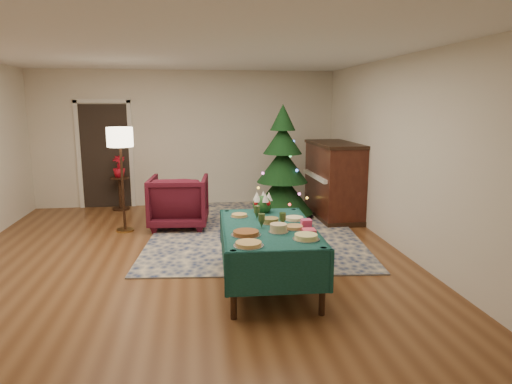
{
  "coord_description": "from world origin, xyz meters",
  "views": [
    {
      "loc": [
        0.16,
        -5.82,
        2.06
      ],
      "look_at": [
        0.96,
        0.17,
        0.88
      ],
      "focal_mm": 32.0,
      "sensor_mm": 36.0,
      "label": 1
    }
  ],
  "objects": [
    {
      "name": "room_shell",
      "position": [
        0.0,
        0.0,
        1.35
      ],
      "size": [
        7.0,
        7.0,
        7.0
      ],
      "color": "#593319",
      "rests_on": "ground"
    },
    {
      "name": "doorway",
      "position": [
        -1.6,
        3.48,
        1.1
      ],
      "size": [
        1.08,
        0.04,
        2.16
      ],
      "color": "black",
      "rests_on": "ground"
    },
    {
      "name": "rug",
      "position": [
        1.09,
        1.4,
        0.01
      ],
      "size": [
        3.59,
        4.49,
        0.02
      ],
      "primitive_type": "cube",
      "rotation": [
        0.0,
        0.0,
        -0.1
      ],
      "color": "#13224A",
      "rests_on": "ground"
    },
    {
      "name": "buffet_table",
      "position": [
        0.96,
        -0.92,
        0.56
      ],
      "size": [
        1.11,
        1.82,
        0.7
      ],
      "color": "black",
      "rests_on": "ground"
    },
    {
      "name": "platter_0",
      "position": [
        0.65,
        -1.6,
        0.72
      ],
      "size": [
        0.3,
        0.3,
        0.04
      ],
      "color": "silver",
      "rests_on": "buffet_table"
    },
    {
      "name": "platter_1",
      "position": [
        1.26,
        -1.47,
        0.72
      ],
      "size": [
        0.28,
        0.28,
        0.06
      ],
      "color": "silver",
      "rests_on": "buffet_table"
    },
    {
      "name": "platter_2",
      "position": [
        0.67,
        -1.23,
        0.72
      ],
      "size": [
        0.32,
        0.32,
        0.05
      ],
      "color": "silver",
      "rests_on": "buffet_table"
    },
    {
      "name": "platter_3",
      "position": [
        1.03,
        -1.17,
        0.74
      ],
      "size": [
        0.21,
        0.21,
        0.09
      ],
      "color": "silver",
      "rests_on": "buffet_table"
    },
    {
      "name": "platter_4",
      "position": [
        1.22,
        -1.06,
        0.71
      ],
      "size": [
        0.24,
        0.24,
        0.04
      ],
      "color": "silver",
      "rests_on": "buffet_table"
    },
    {
      "name": "platter_5",
      "position": [
        1.0,
        -0.8,
        0.73
      ],
      "size": [
        0.22,
        0.22,
        0.07
      ],
      "color": "silver",
      "rests_on": "buffet_table"
    },
    {
      "name": "platter_6",
      "position": [
        1.31,
        -0.68,
        0.71
      ],
      "size": [
        0.25,
        0.25,
        0.04
      ],
      "color": "silver",
      "rests_on": "buffet_table"
    },
    {
      "name": "platter_7",
      "position": [
        0.68,
        -0.44,
        0.71
      ],
      "size": [
        0.22,
        0.22,
        0.04
      ],
      "color": "silver",
      "rests_on": "buffet_table"
    },
    {
      "name": "goblet_0",
      "position": [
        0.88,
        -0.57,
        0.78
      ],
      "size": [
        0.07,
        0.07,
        0.16
      ],
      "color": "#2D471E",
      "rests_on": "buffet_table"
    },
    {
      "name": "goblet_1",
      "position": [
        1.12,
        -0.95,
        0.78
      ],
      "size": [
        0.07,
        0.07,
        0.16
      ],
      "color": "#2D471E",
      "rests_on": "buffet_table"
    },
    {
      "name": "goblet_2",
      "position": [
        0.87,
        -0.97,
        0.78
      ],
      "size": [
        0.07,
        0.07,
        0.16
      ],
      "color": "#2D471E",
      "rests_on": "buffet_table"
    },
    {
      "name": "napkin_stack",
      "position": [
        1.35,
        -1.22,
        0.71
      ],
      "size": [
        0.14,
        0.14,
        0.04
      ],
      "primitive_type": "cube",
      "rotation": [
        0.0,
        0.0,
        -0.03
      ],
      "color": "#E53F5C",
      "rests_on": "buffet_table"
    },
    {
      "name": "gift_box",
      "position": [
        1.37,
        -1.02,
        0.74
      ],
      "size": [
        0.12,
        0.12,
        0.09
      ],
      "primitive_type": "cube",
      "rotation": [
        0.0,
        0.0,
        -0.03
      ],
      "color": "#D83C71",
      "rests_on": "buffet_table"
    },
    {
      "name": "centerpiece",
      "position": [
        0.99,
        -0.23,
        0.82
      ],
      "size": [
        0.25,
        0.25,
        0.29
      ],
      "color": "#1E4C1E",
      "rests_on": "buffet_table"
    },
    {
      "name": "armchair",
      "position": [
        -0.13,
        1.75,
        0.48
      ],
      "size": [
        1.01,
        0.95,
        0.97
      ],
      "primitive_type": "imported",
      "rotation": [
        0.0,
        0.0,
        3.06
      ],
      "color": "#4B101D",
      "rests_on": "ground"
    },
    {
      "name": "floor_lamp",
      "position": [
        -1.01,
        1.61,
        1.43
      ],
      "size": [
        0.41,
        0.41,
        1.69
      ],
      "color": "#A57F3F",
      "rests_on": "ground"
    },
    {
      "name": "side_table",
      "position": [
        -1.3,
        3.19,
        0.31
      ],
      "size": [
        0.36,
        0.36,
        0.65
      ],
      "color": "black",
      "rests_on": "ground"
    },
    {
      "name": "potted_plant",
      "position": [
        -1.3,
        3.19,
        0.76
      ],
      "size": [
        0.24,
        0.42,
        0.24
      ],
      "primitive_type": "imported",
      "color": "#A60B1A",
      "rests_on": "side_table"
    },
    {
      "name": "christmas_tree",
      "position": [
        1.71,
        2.14,
        0.92
      ],
      "size": [
        1.34,
        1.34,
        2.05
      ],
      "color": "black",
      "rests_on": "ground"
    },
    {
      "name": "piano",
      "position": [
        2.65,
        2.08,
        0.67
      ],
      "size": [
        0.77,
        1.59,
        1.37
      ],
      "color": "black",
      "rests_on": "ground"
    }
  ]
}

